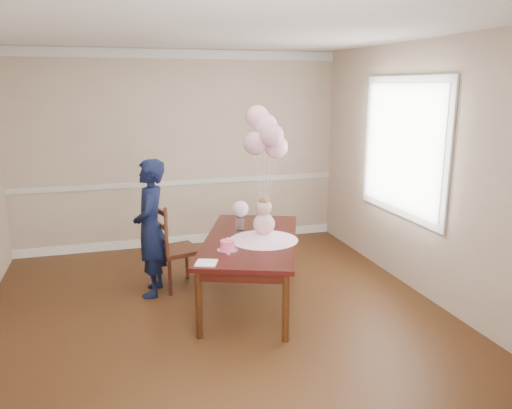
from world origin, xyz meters
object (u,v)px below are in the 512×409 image
object	(u,v)px
dining_chair_seat	(178,250)
woman	(151,228)
birthday_cake	(228,245)
dining_table_top	(251,240)

from	to	relation	value
dining_chair_seat	woman	xyz separation A→B (m)	(-0.29, -0.10, 0.31)
birthday_cake	dining_chair_seat	bearing A→B (deg)	111.84
dining_table_top	woman	world-z (taller)	woman
dining_table_top	dining_chair_seat	bearing A→B (deg)	160.86
woman	birthday_cake	bearing A→B (deg)	52.15
dining_table_top	woman	size ratio (longest dim) A/B	1.24
birthday_cake	dining_chair_seat	world-z (taller)	birthday_cake
dining_chair_seat	woman	distance (m)	0.44
dining_table_top	birthday_cake	size ratio (longest dim) A/B	13.33
dining_table_top	birthday_cake	bearing A→B (deg)	-113.96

